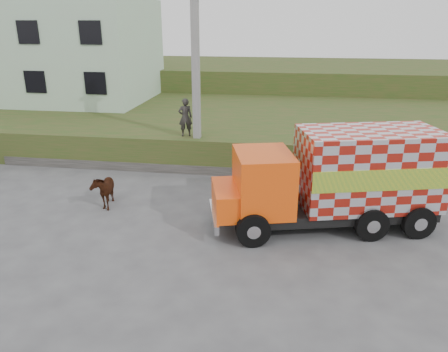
% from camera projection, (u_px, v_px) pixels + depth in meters
% --- Properties ---
extents(ground, '(120.00, 120.00, 0.00)m').
position_uv_depth(ground, '(199.00, 214.00, 15.16)').
color(ground, '#474749').
rests_on(ground, ground).
extents(embankment, '(40.00, 12.00, 1.50)m').
position_uv_depth(embankment, '(235.00, 126.00, 24.19)').
color(embankment, '#2A4C19').
rests_on(embankment, ground).
extents(embankment_far, '(40.00, 12.00, 3.00)m').
position_uv_depth(embankment_far, '(254.00, 83.00, 35.08)').
color(embankment_far, '#2A4C19').
rests_on(embankment_far, ground).
extents(retaining_strip, '(16.00, 0.50, 0.40)m').
position_uv_depth(retaining_strip, '(174.00, 167.00, 19.28)').
color(retaining_strip, '#595651').
rests_on(retaining_strip, ground).
extents(building, '(10.00, 8.00, 6.00)m').
position_uv_depth(building, '(68.00, 50.00, 27.25)').
color(building, '#A3BDA1').
rests_on(building, embankment).
extents(utility_pole, '(1.20, 0.30, 8.00)m').
position_uv_depth(utility_pole, '(196.00, 78.00, 18.18)').
color(utility_pole, gray).
rests_on(utility_pole, ground).
extents(cargo_truck, '(7.47, 3.96, 3.18)m').
position_uv_depth(cargo_truck, '(338.00, 179.00, 13.83)').
color(cargo_truck, black).
rests_on(cargo_truck, ground).
extents(cow, '(1.03, 1.61, 1.26)m').
position_uv_depth(cow, '(103.00, 189.00, 15.70)').
color(cow, black).
rests_on(cow, ground).
extents(pedestrian, '(0.71, 0.58, 1.68)m').
position_uv_depth(pedestrian, '(185.00, 117.00, 19.04)').
color(pedestrian, '#322F2D').
rests_on(pedestrian, embankment).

